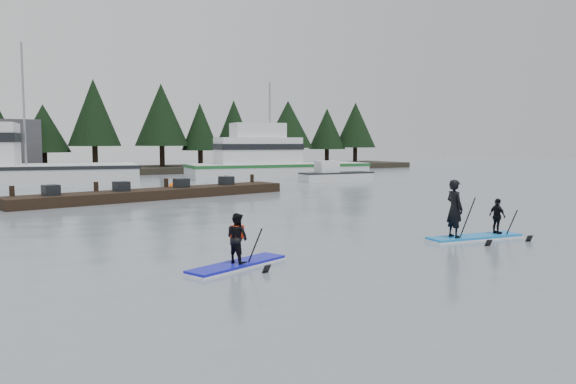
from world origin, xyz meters
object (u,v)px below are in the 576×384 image
floating_dock (157,194)px  paddleboard_duo (470,218)px  paddleboard_solo (237,248)px  fishing_boat_medium (273,170)px

floating_dock → paddleboard_duo: (4.76, -17.27, 0.41)m
paddleboard_solo → paddleboard_duo: 7.90m
floating_dock → paddleboard_duo: bearing=-85.7°
floating_dock → paddleboard_solo: paddleboard_solo is taller
paddleboard_solo → floating_dock: bearing=58.5°
floating_dock → paddleboard_solo: size_ratio=5.37×
floating_dock → paddleboard_solo: (-3.14, -17.20, 0.22)m
fishing_boat_medium → paddleboard_solo: 34.29m
fishing_boat_medium → paddleboard_solo: bearing=-112.1°
floating_dock → paddleboard_solo: 17.49m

